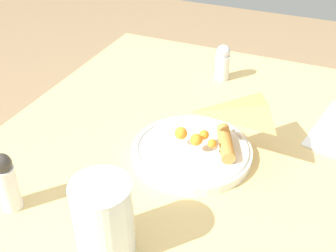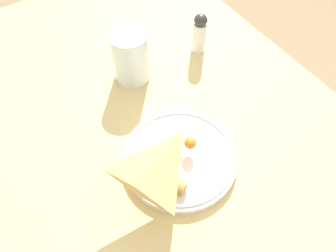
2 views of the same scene
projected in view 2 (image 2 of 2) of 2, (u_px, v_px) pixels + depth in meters
The scene contains 5 objects.
ground_plane at pixel (156, 234), 1.26m from camera, with size 6.00×6.00×0.00m, color #997A56.
dining_table at pixel (149, 154), 0.75m from camera, with size 1.12×0.80×0.72m.
plate_pizza at pixel (180, 156), 0.61m from camera, with size 0.22×0.22×0.05m.
milk_glass at pixel (131, 57), 0.71m from camera, with size 0.08×0.08×0.12m.
pepper_shaker at pixel (200, 33), 0.76m from camera, with size 0.03×0.03×0.10m.
Camera 2 is at (-0.34, 0.17, 1.27)m, focal length 35.00 mm.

